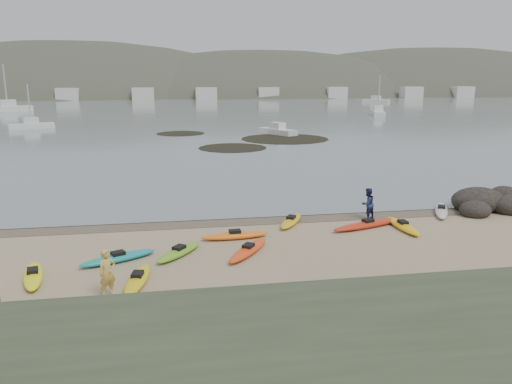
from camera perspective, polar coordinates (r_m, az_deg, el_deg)
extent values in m
plane|color=tan|center=(27.96, 0.00, -2.99)|extent=(600.00, 600.00, 0.00)
plane|color=brown|center=(27.68, 0.10, -3.16)|extent=(60.00, 60.00, 0.00)
plane|color=slate|center=(326.61, -8.99, 11.60)|extent=(1200.00, 1200.00, 0.00)
ellipsoid|color=red|center=(26.85, 12.66, -3.63)|extent=(4.47, 2.13, 0.34)
ellipsoid|color=orange|center=(24.43, -2.42, -4.99)|extent=(3.37, 0.94, 0.34)
ellipsoid|color=silver|center=(30.81, 20.42, -1.99)|extent=(2.36, 3.60, 0.34)
ellipsoid|color=yellow|center=(27.04, 16.41, -3.74)|extent=(0.80, 3.36, 0.34)
ellipsoid|color=teal|center=(22.31, -15.46, -7.27)|extent=(3.33, 2.12, 0.34)
ellipsoid|color=yellow|center=(26.86, 4.03, -3.33)|extent=(2.11, 2.94, 0.34)
ellipsoid|color=#F14515|center=(22.42, -0.88, -6.67)|extent=(2.55, 3.27, 0.34)
ellipsoid|color=yellow|center=(19.89, -13.37, -9.69)|extent=(1.22, 3.19, 0.34)
ellipsoid|color=#6CB424|center=(22.46, -8.77, -6.79)|extent=(2.37, 2.80, 0.34)
ellipsoid|color=#F7F714|center=(21.54, -24.12, -8.72)|extent=(1.35, 3.17, 0.34)
imported|color=#D2B354|center=(18.82, -16.63, -8.86)|extent=(0.78, 0.73, 1.78)
imported|color=navy|center=(28.18, 12.64, -1.32)|extent=(1.07, 0.98, 1.77)
ellipsoid|color=black|center=(32.57, 23.99, -1.39)|extent=(3.21, 2.49, 1.60)
ellipsoid|color=black|center=(32.65, 27.14, -1.77)|extent=(2.32, 1.96, 1.25)
ellipsoid|color=black|center=(31.00, 23.74, -2.21)|extent=(1.78, 1.60, 1.07)
ellipsoid|color=black|center=(34.38, 26.42, -0.96)|extent=(1.96, 1.78, 1.42)
cylinder|color=black|center=(55.21, -2.69, 5.05)|extent=(7.54, 7.54, 0.04)
cylinder|color=black|center=(63.28, 3.31, 6.08)|extent=(11.02, 11.02, 0.04)
cylinder|color=black|center=(69.82, -8.62, 6.61)|extent=(6.59, 6.59, 0.04)
cube|color=silver|center=(82.85, -24.30, 6.91)|extent=(6.64, 4.27, 0.90)
cube|color=silver|center=(68.13, 2.45, 6.93)|extent=(4.64, 6.24, 0.87)
cube|color=silver|center=(103.49, 13.77, 8.75)|extent=(4.34, 8.01, 1.08)
cube|color=silver|center=(124.99, -26.51, 8.53)|extent=(9.98, 7.85, 1.41)
cube|color=silver|center=(154.73, 13.53, 10.09)|extent=(7.40, 6.89, 1.11)
ellipsoid|color=#384235|center=(226.63, -19.93, 5.81)|extent=(220.00, 120.00, 80.00)
ellipsoid|color=#384235|center=(221.26, 0.75, 7.13)|extent=(200.00, 110.00, 68.00)
ellipsoid|color=#384235|center=(259.63, 19.26, 6.89)|extent=(230.00, 130.00, 76.00)
cube|color=beige|center=(175.64, -22.30, 10.28)|extent=(7.00, 5.00, 4.00)
cube|color=beige|center=(172.12, -14.35, 10.80)|extent=(7.00, 5.00, 4.00)
cube|color=beige|center=(171.90, -6.21, 11.12)|extent=(7.00, 5.00, 4.00)
cube|color=beige|center=(175.01, 1.81, 11.22)|extent=(7.00, 5.00, 4.00)
cube|color=beige|center=(181.27, 9.41, 11.12)|extent=(7.00, 5.00, 4.00)
cube|color=beige|center=(190.38, 16.39, 10.86)|extent=(7.00, 5.00, 4.00)
cube|color=beige|center=(201.93, 22.64, 10.50)|extent=(7.00, 5.00, 4.00)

